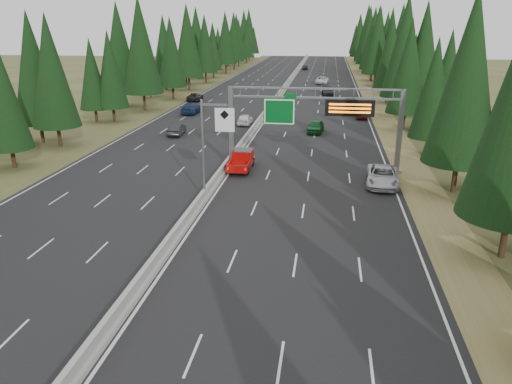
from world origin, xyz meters
The scene contains 19 objects.
road centered at (0.00, 80.00, 0.04)m, with size 32.00×260.00×0.08m, color black.
shoulder_right centered at (17.80, 80.00, 0.03)m, with size 3.60×260.00×0.06m, color olive.
shoulder_left centered at (-17.80, 80.00, 0.03)m, with size 3.60×260.00×0.06m, color #404520.
median_barrier centered at (0.00, 80.00, 0.41)m, with size 0.70×260.00×0.85m.
sign_gantry centered at (8.92, 34.88, 5.27)m, with size 16.75×0.98×7.80m.
hov_sign_pole centered at (0.58, 24.97, 4.72)m, with size 2.80×0.50×8.00m.
tree_row_right centered at (21.85, 78.22, 9.24)m, with size 11.95×243.42×18.78m.
tree_row_left centered at (-21.93, 79.47, 9.13)m, with size 12.08×246.32×18.90m.
silver_minivan centered at (14.50, 30.82, 0.90)m, with size 2.71×5.87×1.63m, color silver.
red_pickup centered at (1.50, 34.31, 1.06)m, with size 1.93×5.41×1.76m.
car_ahead_green centered at (8.08, 52.28, 0.86)m, with size 1.84×4.58×1.56m, color #12521F.
car_ahead_dkred centered at (14.50, 63.68, 0.86)m, with size 1.66×4.76×1.57m, color #54110C.
car_ahead_dkgrey centered at (9.36, 87.64, 0.83)m, with size 2.09×5.15×1.49m, color black.
car_ahead_white centered at (7.95, 107.22, 0.89)m, with size 2.68×5.82×1.62m, color white.
car_ahead_far centered at (2.25, 143.63, 0.79)m, with size 1.68×4.18×1.42m, color black.
car_onc_near centered at (-9.29, 48.25, 0.81)m, with size 1.55×4.44×1.46m, color #232326.
car_onc_blue centered at (-11.51, 63.89, 0.89)m, with size 2.28×5.60×1.63m, color navy.
car_onc_white centered at (-1.83, 56.14, 0.83)m, with size 1.77×4.39×1.50m, color silver.
car_onc_far centered at (-14.50, 77.14, 0.78)m, with size 2.31×5.02×1.39m, color black.
Camera 1 is at (9.46, -11.87, 13.54)m, focal length 35.00 mm.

